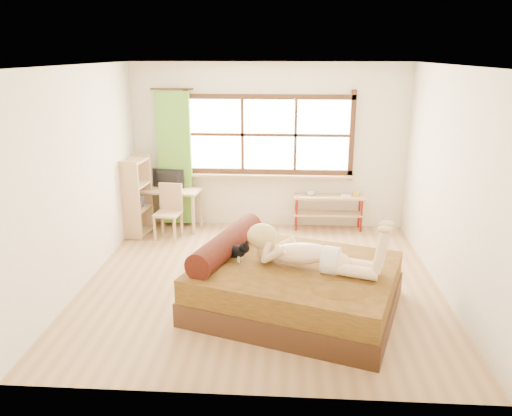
# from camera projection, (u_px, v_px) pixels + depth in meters

# --- Properties ---
(floor) EXTENTS (4.50, 4.50, 0.00)m
(floor) POSITION_uv_depth(u_px,v_px,m) (261.00, 281.00, 6.47)
(floor) COLOR #9E754C
(floor) RESTS_ON ground
(ceiling) EXTENTS (4.50, 4.50, 0.00)m
(ceiling) POSITION_uv_depth(u_px,v_px,m) (262.00, 65.00, 5.66)
(ceiling) COLOR white
(ceiling) RESTS_ON wall_back
(wall_back) EXTENTS (4.50, 0.00, 4.50)m
(wall_back) POSITION_uv_depth(u_px,v_px,m) (269.00, 147.00, 8.21)
(wall_back) COLOR silver
(wall_back) RESTS_ON floor
(wall_front) EXTENTS (4.50, 0.00, 4.50)m
(wall_front) POSITION_uv_depth(u_px,v_px,m) (247.00, 251.00, 3.92)
(wall_front) COLOR silver
(wall_front) RESTS_ON floor
(wall_left) EXTENTS (0.00, 4.50, 4.50)m
(wall_left) POSITION_uv_depth(u_px,v_px,m) (81.00, 178.00, 6.20)
(wall_left) COLOR silver
(wall_left) RESTS_ON floor
(wall_right) EXTENTS (0.00, 4.50, 4.50)m
(wall_right) POSITION_uv_depth(u_px,v_px,m) (450.00, 183.00, 5.93)
(wall_right) COLOR silver
(wall_right) RESTS_ON floor
(window) EXTENTS (2.80, 0.16, 1.46)m
(window) POSITION_uv_depth(u_px,v_px,m) (269.00, 137.00, 8.13)
(window) COLOR #FFEDBF
(window) RESTS_ON wall_back
(curtain) EXTENTS (0.55, 0.10, 2.20)m
(curtain) POSITION_uv_depth(u_px,v_px,m) (175.00, 159.00, 8.24)
(curtain) COLOR #4F8825
(curtain) RESTS_ON wall_back
(bed) EXTENTS (2.63, 2.35, 0.83)m
(bed) POSITION_uv_depth(u_px,v_px,m) (291.00, 285.00, 5.71)
(bed) COLOR #33200F
(bed) RESTS_ON floor
(woman) EXTENTS (1.60, 0.90, 0.66)m
(woman) POSITION_uv_depth(u_px,v_px,m) (310.00, 240.00, 5.46)
(woman) COLOR beige
(woman) RESTS_ON bed
(kitten) EXTENTS (0.35, 0.23, 0.26)m
(kitten) POSITION_uv_depth(u_px,v_px,m) (233.00, 250.00, 5.72)
(kitten) COLOR black
(kitten) RESTS_ON bed
(desk) EXTENTS (1.15, 0.65, 0.68)m
(desk) POSITION_uv_depth(u_px,v_px,m) (167.00, 194.00, 8.25)
(desk) COLOR tan
(desk) RESTS_ON floor
(monitor) EXTENTS (0.55, 0.14, 0.31)m
(monitor) POSITION_uv_depth(u_px,v_px,m) (167.00, 179.00, 8.22)
(monitor) COLOR black
(monitor) RESTS_ON desk
(chair) EXTENTS (0.43, 0.43, 0.86)m
(chair) POSITION_uv_depth(u_px,v_px,m) (169.00, 208.00, 7.92)
(chair) COLOR tan
(chair) RESTS_ON floor
(pipe_shelf) EXTENTS (1.16, 0.31, 0.66)m
(pipe_shelf) POSITION_uv_depth(u_px,v_px,m) (329.00, 205.00, 8.25)
(pipe_shelf) COLOR tan
(pipe_shelf) RESTS_ON floor
(cup) EXTENTS (0.12, 0.12, 0.09)m
(cup) POSITION_uv_depth(u_px,v_px,m) (311.00, 193.00, 8.21)
(cup) COLOR gray
(cup) RESTS_ON pipe_shelf
(book) EXTENTS (0.16, 0.21, 0.02)m
(book) POSITION_uv_depth(u_px,v_px,m) (341.00, 196.00, 8.19)
(book) COLOR gray
(book) RESTS_ON pipe_shelf
(bookshelf) EXTENTS (0.36, 0.57, 1.25)m
(bookshelf) POSITION_uv_depth(u_px,v_px,m) (137.00, 197.00, 7.95)
(bookshelf) COLOR tan
(bookshelf) RESTS_ON floor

